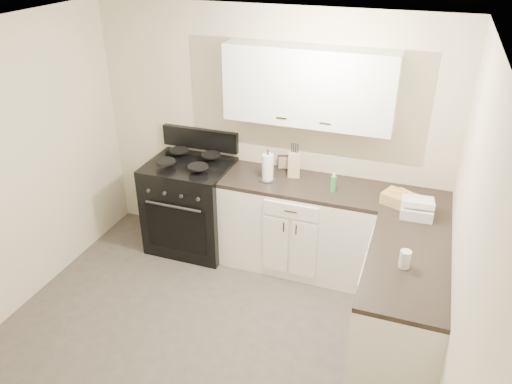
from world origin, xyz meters
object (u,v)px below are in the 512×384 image
(knife_block, at_px, (294,164))
(paper_towel, at_px, (268,167))
(stove, at_px, (192,207))
(countertop_grill, at_px, (417,210))
(wicker_basket, at_px, (401,200))

(knife_block, xyz_separation_m, paper_towel, (-0.21, -0.17, 0.01))
(stove, relative_size, countertop_grill, 3.93)
(knife_block, relative_size, countertop_grill, 0.97)
(knife_block, height_order, wicker_basket, knife_block)
(paper_towel, height_order, countertop_grill, paper_towel)
(wicker_basket, bearing_deg, countertop_grill, -45.21)
(stove, bearing_deg, countertop_grill, -5.86)
(knife_block, height_order, paper_towel, paper_towel)
(wicker_basket, bearing_deg, stove, 177.60)
(paper_towel, bearing_deg, knife_block, 38.18)
(wicker_basket, relative_size, countertop_grill, 1.18)
(stove, height_order, paper_towel, paper_towel)
(stove, distance_m, countertop_grill, 2.32)
(stove, bearing_deg, knife_block, 7.95)
(paper_towel, relative_size, wicker_basket, 0.87)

